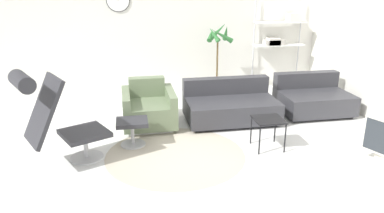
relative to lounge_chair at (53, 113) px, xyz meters
name	(u,v)px	position (x,y,z in m)	size (l,w,h in m)	color
ground_plane	(182,145)	(1.65, 0.36, -0.72)	(12.00, 12.00, 0.00)	white
wall_back	(162,25)	(1.65, 3.15, 0.68)	(12.00, 0.09, 2.80)	silver
round_rug	(175,155)	(1.51, 0.05, -0.72)	(1.91, 1.91, 0.01)	#BCB29E
lounge_chair	(53,113)	(0.00, 0.00, 0.00)	(1.17, 0.95, 1.27)	#BCBCC1
ottoman	(132,127)	(0.95, 0.48, -0.45)	(0.45, 0.38, 0.38)	#BCBCC1
armchair_red	(149,109)	(1.23, 1.22, -0.45)	(0.85, 0.90, 0.73)	silver
couch_low	(230,106)	(2.60, 1.23, -0.48)	(1.52, 0.95, 0.67)	black
couch_second	(313,99)	(4.16, 1.36, -0.48)	(1.22, 0.94, 0.67)	black
side_table	(269,122)	(2.83, 0.07, -0.33)	(0.41, 0.41, 0.44)	black
potted_plant	(218,60)	(2.69, 2.59, 0.03)	(0.50, 0.52, 1.49)	#333338
shelf_unit	(280,34)	(4.11, 2.93, 0.46)	(1.08, 0.28, 1.88)	#BCBCC1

